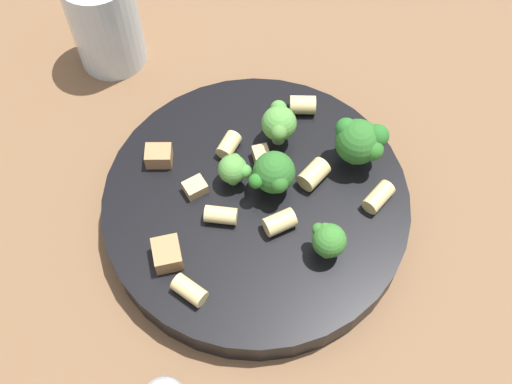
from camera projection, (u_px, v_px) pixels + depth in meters
name	position (u px, v px, depth m)	size (l,w,h in m)	color
ground_plane	(256.00, 215.00, 0.57)	(2.00, 2.00, 0.00)	brown
pasta_bowl	(256.00, 205.00, 0.56)	(0.26, 0.26, 0.03)	black
broccoli_floret_0	(360.00, 141.00, 0.54)	(0.04, 0.05, 0.05)	#9EC175
broccoli_floret_1	(275.00, 175.00, 0.53)	(0.04, 0.04, 0.04)	#84AD60
broccoli_floret_2	(279.00, 123.00, 0.56)	(0.03, 0.03, 0.04)	#9EC175
broccoli_floret_3	(234.00, 169.00, 0.54)	(0.03, 0.03, 0.03)	#84AD60
broccoli_floret_4	(328.00, 240.00, 0.50)	(0.03, 0.03, 0.04)	#9EC175
rigatoni_0	(220.00, 214.00, 0.53)	(0.01, 0.01, 0.03)	#E0C67F
rigatoni_1	(303.00, 105.00, 0.59)	(0.02, 0.02, 0.02)	#E0C67F
rigatoni_2	(314.00, 174.00, 0.55)	(0.02, 0.02, 0.03)	#E0C67F
rigatoni_3	(378.00, 197.00, 0.54)	(0.01, 0.01, 0.03)	#E0C67F
rigatoni_4	(284.00, 219.00, 0.53)	(0.02, 0.02, 0.03)	#E0C67F
rigatoni_5	(229.00, 145.00, 0.57)	(0.01, 0.01, 0.02)	#E0C67F
rigatoni_6	(189.00, 290.00, 0.50)	(0.01, 0.01, 0.03)	#E0C67F
chicken_chunk_0	(262.00, 156.00, 0.56)	(0.02, 0.01, 0.01)	tan
chicken_chunk_1	(159.00, 156.00, 0.56)	(0.02, 0.02, 0.02)	#A87A4C
chicken_chunk_2	(167.00, 254.00, 0.51)	(0.03, 0.02, 0.02)	#A87A4C
chicken_chunk_3	(195.00, 187.00, 0.55)	(0.02, 0.02, 0.01)	tan
drinking_glass	(106.00, 26.00, 0.63)	(0.07, 0.07, 0.10)	silver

